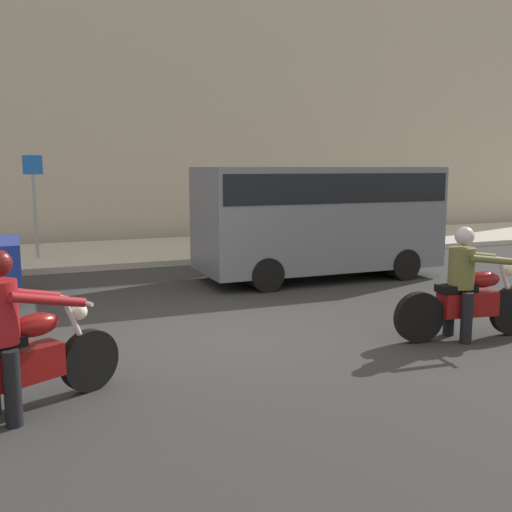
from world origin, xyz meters
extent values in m
plane|color=#2B2B2B|center=(0.00, 0.00, 0.00)|extent=(80.00, 80.00, 0.00)
cube|color=#A8A399|center=(0.00, 8.00, 0.07)|extent=(40.00, 4.40, 0.14)
cylinder|color=black|center=(-1.79, -1.36, 0.32)|extent=(0.62, 0.41, 0.64)
cylinder|color=silver|center=(-1.89, -1.41, 0.66)|extent=(0.33, 0.21, 0.74)
cube|color=maroon|center=(-2.49, -1.73, 0.46)|extent=(0.90, 0.66, 0.32)
ellipsoid|color=maroon|center=(-2.29, -1.63, 0.81)|extent=(0.54, 0.44, 0.22)
cylinder|color=silver|center=(-1.95, -1.44, 0.99)|extent=(0.37, 0.64, 0.04)
sphere|color=silver|center=(-1.88, -1.40, 0.85)|extent=(0.17, 0.17, 0.17)
cylinder|color=black|center=(-2.52, -1.98, 0.35)|extent=(0.20, 0.20, 0.69)
cylinder|color=maroon|center=(-2.17, -1.81, 1.08)|extent=(0.71, 0.44, 0.27)
cylinder|color=maroon|center=(-2.38, -1.42, 1.08)|extent=(0.71, 0.44, 0.27)
cylinder|color=black|center=(2.40, -1.25, 0.34)|extent=(0.68, 0.21, 0.67)
cylinder|color=silver|center=(3.70, -1.42, 0.69)|extent=(0.36, 0.10, 0.78)
cube|color=maroon|center=(3.11, -1.34, 0.48)|extent=(0.82, 0.38, 0.32)
ellipsoid|color=maroon|center=(3.33, -1.37, 0.79)|extent=(0.51, 0.30, 0.22)
cube|color=black|center=(2.93, -1.32, 0.69)|extent=(0.55, 0.31, 0.10)
cylinder|color=silver|center=(3.64, -1.41, 1.05)|extent=(0.13, 0.70, 0.04)
sphere|color=silver|center=(3.72, -1.42, 0.91)|extent=(0.17, 0.17, 0.17)
cylinder|color=silver|center=(2.83, -1.14, 0.36)|extent=(0.70, 0.16, 0.07)
cylinder|color=black|center=(2.94, -1.52, 0.34)|extent=(0.17, 0.17, 0.67)
cylinder|color=black|center=(3.00, -1.12, 0.34)|extent=(0.17, 0.17, 0.67)
cylinder|color=brown|center=(2.99, -1.32, 0.97)|extent=(0.38, 0.38, 0.54)
cylinder|color=brown|center=(3.28, -1.59, 1.09)|extent=(0.67, 0.18, 0.17)
cylinder|color=brown|center=(3.34, -1.15, 1.09)|extent=(0.67, 0.18, 0.17)
sphere|color=tan|center=(3.01, -1.33, 1.36)|extent=(0.20, 0.20, 0.20)
sphere|color=#B7B7BC|center=(3.01, -1.33, 1.39)|extent=(0.25, 0.25, 0.25)
cube|color=slate|center=(3.32, 3.28, 1.26)|extent=(4.92, 1.90, 2.04)
cube|color=black|center=(3.32, 3.28, 1.88)|extent=(4.78, 1.93, 0.56)
cylinder|color=black|center=(4.84, 3.28, 0.32)|extent=(0.64, 1.96, 0.64)
cylinder|color=black|center=(1.79, 3.28, 0.32)|extent=(0.64, 1.96, 0.64)
cylinder|color=gray|center=(-2.02, 7.37, 1.36)|extent=(0.08, 0.08, 2.44)
cube|color=#1959B2|center=(-2.02, 7.34, 2.33)|extent=(0.44, 0.03, 0.44)
camera|label=1|loc=(-2.38, -7.35, 2.28)|focal=41.16mm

